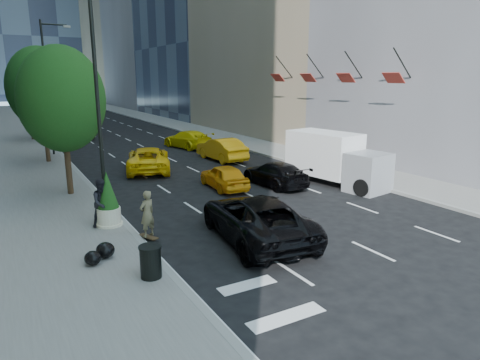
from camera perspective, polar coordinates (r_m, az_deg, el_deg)
ground at (r=18.33m, az=5.95°, el=-5.76°), size 160.00×160.00×0.00m
sidewalk_left at (r=44.44m, az=-27.94°, el=4.27°), size 6.00×120.00×0.15m
sidewalk_right at (r=48.77m, az=-5.02°, el=6.48°), size 4.00×120.00×0.15m
lamp_near at (r=18.42m, az=-18.07°, el=12.20°), size 2.13×0.22×10.00m
lamp_far at (r=36.22m, az=-24.13°, el=12.05°), size 2.13×0.22×10.00m
tree_near at (r=23.23m, az=-22.66°, el=9.89°), size 4.20×4.20×7.46m
tree_mid at (r=33.16m, az=-25.01°, el=11.07°), size 4.50×4.50×7.99m
tree_far at (r=46.13m, az=-26.41°, el=10.42°), size 3.90×3.90×6.92m
traffic_signal at (r=54.18m, az=-26.09°, el=10.30°), size 2.48×0.53×5.20m
facade_flags at (r=31.76m, az=11.58°, el=13.55°), size 1.85×13.30×2.05m
skateboarder at (r=16.57m, az=-12.26°, el=-4.83°), size 0.77×0.65×1.80m
black_sedan_lincoln at (r=16.26m, az=2.18°, el=-5.07°), size 3.64×6.45×1.70m
black_sedan_mercedes at (r=24.42m, az=4.67°, el=0.84°), size 2.02×4.75×1.37m
taxi_a at (r=23.73m, az=-2.14°, el=0.49°), size 1.85×4.07×1.36m
taxi_b at (r=31.90m, az=-2.48°, el=4.14°), size 1.98×5.10×1.66m
taxi_c at (r=28.78m, az=-12.12°, el=2.75°), size 4.27×6.24×1.59m
taxi_d at (r=37.74m, az=-7.01°, el=5.42°), size 3.27×5.62×1.53m
city_bus at (r=49.68m, az=-21.67°, el=7.60°), size 3.09×12.27×3.40m
box_truck at (r=25.16m, az=12.52°, el=2.81°), size 3.13×6.39×2.93m
pedestrian_a at (r=18.03m, az=-17.81°, el=-2.91°), size 1.08×0.92×1.96m
trash_can at (r=13.33m, az=-11.81°, el=-10.70°), size 0.64×0.64×0.96m
planter_shrub at (r=18.04m, az=-17.21°, el=-2.55°), size 0.94×0.94×2.26m
garbage_bags at (r=14.99m, az=-18.12°, el=-9.26°), size 1.06×1.02×0.52m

